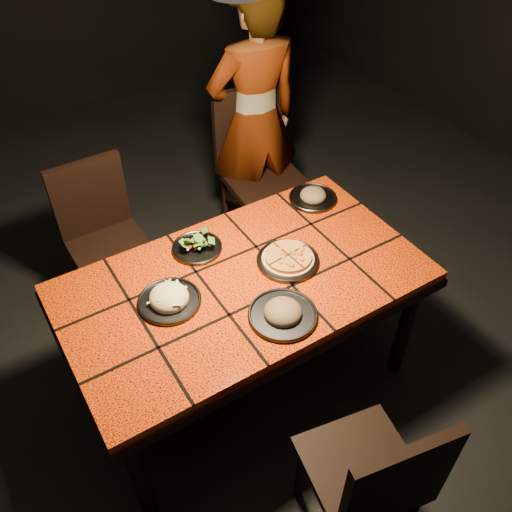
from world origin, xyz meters
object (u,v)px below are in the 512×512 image
diner (255,121)px  chair_far_right (256,159)px  chair_far_left (102,229)px  plate_pasta (169,299)px  chair_near (375,478)px  plate_pizza (288,259)px  dining_table (244,291)px

diner → chair_far_right: bearing=73.0°
chair_far_left → plate_pasta: (0.01, -0.90, 0.25)m
chair_near → diner: (0.73, 1.99, 0.30)m
diner → plate_pizza: size_ratio=5.73×
chair_far_right → plate_pasta: chair_far_right is taller
chair_far_right → diner: bearing=72.2°
dining_table → diner: diner is taller
chair_near → chair_far_left: (-0.35, 1.88, -0.00)m
chair_near → diner: bearing=-99.5°
chair_near → chair_far_left: chair_near is taller
chair_near → plate_pizza: (0.23, 0.92, 0.25)m
dining_table → chair_far_right: chair_far_right is taller
diner → plate_pizza: 1.18m
dining_table → chair_near: size_ratio=1.78×
chair_far_left → plate_pasta: chair_far_left is taller
diner → plate_pasta: (-1.06, -1.02, -0.05)m
dining_table → plate_pizza: size_ratio=5.63×
chair_far_left → chair_far_right: 1.06m
chair_far_right → plate_pizza: (-0.47, -1.03, 0.18)m
chair_far_left → plate_pizza: bearing=-59.4°
chair_far_left → plate_pasta: bearing=-89.6°
chair_near → chair_far_right: (0.71, 1.95, 0.06)m
chair_near → diner: 2.14m
chair_far_left → plate_pasta: size_ratio=3.35×
chair_far_left → diner: size_ratio=0.55×
diner → plate_pizza: diner is taller
plate_pasta → chair_far_right: bearing=43.0°
chair_near → plate_pizza: chair_near is taller
chair_near → plate_pasta: (-0.33, 0.98, 0.25)m
chair_near → plate_pasta: 1.06m
diner → plate_pasta: size_ratio=6.09×
chair_near → plate_pizza: bearing=-93.8°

